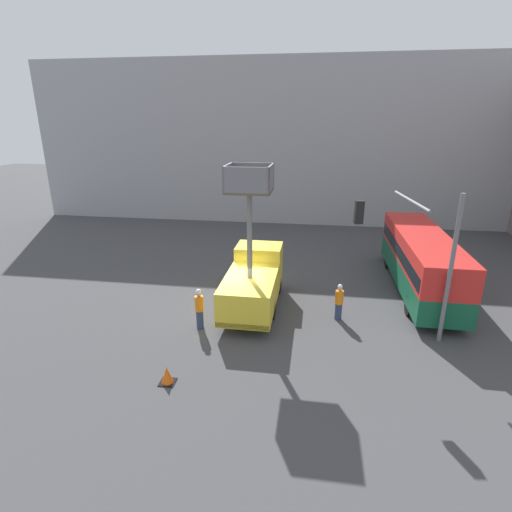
% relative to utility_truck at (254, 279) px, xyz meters
% --- Properties ---
extents(ground_plane, '(120.00, 120.00, 0.00)m').
position_rel_utility_truck_xyz_m(ground_plane, '(-0.65, -0.52, -1.53)').
color(ground_plane, '#424244').
extents(building_backdrop_far, '(44.00, 10.00, 13.89)m').
position_rel_utility_truck_xyz_m(building_backdrop_far, '(-0.65, 22.11, 5.42)').
color(building_backdrop_far, '#9E9EA3').
rests_on(building_backdrop_far, ground_plane).
extents(utility_truck, '(2.38, 6.02, 7.16)m').
position_rel_utility_truck_xyz_m(utility_truck, '(0.00, 0.00, 0.00)').
color(utility_truck, yellow).
rests_on(utility_truck, ground_plane).
extents(city_bus, '(2.44, 10.49, 3.19)m').
position_rel_utility_truck_xyz_m(city_bus, '(8.62, 3.51, 0.33)').
color(city_bus, '#145638').
rests_on(city_bus, ground_plane).
extents(traffic_light_pole, '(4.10, 3.84, 6.33)m').
position_rel_utility_truck_xyz_m(traffic_light_pole, '(6.99, -2.14, 2.78)').
color(traffic_light_pole, slate).
rests_on(traffic_light_pole, ground_plane).
extents(road_worker_near_truck, '(0.38, 0.38, 1.92)m').
position_rel_utility_truck_xyz_m(road_worker_near_truck, '(-2.05, -2.48, -0.56)').
color(road_worker_near_truck, navy).
rests_on(road_worker_near_truck, ground_plane).
extents(road_worker_directing, '(0.38, 0.38, 1.78)m').
position_rel_utility_truck_xyz_m(road_worker_directing, '(4.15, -0.68, -0.64)').
color(road_worker_directing, navy).
rests_on(road_worker_directing, ground_plane).
extents(traffic_cone_near_truck, '(0.56, 0.56, 0.64)m').
position_rel_utility_truck_xyz_m(traffic_cone_near_truck, '(-2.10, -6.51, -1.23)').
color(traffic_cone_near_truck, black).
rests_on(traffic_cone_near_truck, ground_plane).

